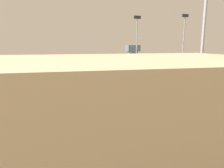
{
  "coord_description": "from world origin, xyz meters",
  "views": [
    {
      "loc": [
        16.67,
        62.11,
        14.52
      ],
      "look_at": [
        3.45,
        1.82,
        2.5
      ],
      "focal_mm": 33.63,
      "sensor_mm": 36.0,
      "label": 1
    }
  ],
  "objects": [
    {
      "name": "light_mast_1",
      "position": [
        -11.32,
        22.55,
        19.68
      ],
      "size": [
        2.8,
        0.7,
        31.53
      ],
      "color": "#9EA0A5",
      "rests_on": "ground_plane"
    },
    {
      "name": "maintenance_shed",
      "position": [
        16.47,
        42.3,
        6.54
      ],
      "size": [
        38.76,
        17.57,
        13.08
      ],
      "primitive_type": "cube",
      "color": "tan",
      "rests_on": "ground_plane"
    },
    {
      "name": "train_on_track_6",
      "position": [
        0.47,
        10.0,
        2.6
      ],
      "size": [
        119.8,
        3.06,
        5.0
      ],
      "color": "silver",
      "rests_on": "ground_plane"
    },
    {
      "name": "train_on_track_1",
      "position": [
        5.07,
        -15.0,
        2.06
      ],
      "size": [
        139.0,
        3.06,
        4.4
      ],
      "color": "#285193",
      "rests_on": "ground_plane"
    },
    {
      "name": "track_bed_3",
      "position": [
        0.0,
        -5.0,
        0.06
      ],
      "size": [
        140.0,
        2.8,
        0.12
      ],
      "primitive_type": "cube",
      "color": "#3D3833",
      "rests_on": "ground_plane"
    },
    {
      "name": "signal_gantry",
      "position": [
        -16.81,
        0.0,
        7.8
      ],
      "size": [
        0.7,
        45.0,
        8.8
      ],
      "color": "#4C4742",
      "rests_on": "ground_plane"
    },
    {
      "name": "light_mast_3",
      "position": [
        -10.77,
        23.62,
        16.53
      ],
      "size": [
        2.8,
        0.7,
        25.74
      ],
      "color": "#9EA0A5",
      "rests_on": "ground_plane"
    },
    {
      "name": "ground_plane",
      "position": [
        0.0,
        0.0,
        0.0
      ],
      "size": [
        400.0,
        400.0,
        0.0
      ],
      "primitive_type": "plane",
      "color": "#756B5B"
    },
    {
      "name": "track_bed_5",
      "position": [
        0.0,
        5.0,
        0.06
      ],
      "size": [
        140.0,
        2.8,
        0.12
      ],
      "primitive_type": "cube",
      "color": "#4C443D",
      "rests_on": "ground_plane"
    },
    {
      "name": "track_bed_4",
      "position": [
        0.0,
        0.0,
        0.06
      ],
      "size": [
        140.0,
        2.8,
        0.12
      ],
      "primitive_type": "cube",
      "color": "#4C443D",
      "rests_on": "ground_plane"
    },
    {
      "name": "track_bed_7",
      "position": [
        0.0,
        15.0,
        0.06
      ],
      "size": [
        140.0,
        2.8,
        0.12
      ],
      "primitive_type": "cube",
      "color": "#4C443D",
      "rests_on": "ground_plane"
    },
    {
      "name": "track_bed_1",
      "position": [
        0.0,
        -15.0,
        0.06
      ],
      "size": [
        140.0,
        2.8,
        0.12
      ],
      "primitive_type": "cube",
      "color": "#4C443D",
      "rests_on": "ground_plane"
    },
    {
      "name": "train_on_track_5",
      "position": [
        11.38,
        5.0,
        2.6
      ],
      "size": [
        95.6,
        3.06,
        5.0
      ],
      "color": "silver",
      "rests_on": "ground_plane"
    },
    {
      "name": "track_bed_8",
      "position": [
        0.0,
        20.0,
        0.06
      ],
      "size": [
        140.0,
        2.8,
        0.12
      ],
      "primitive_type": "cube",
      "color": "#3D3833",
      "rests_on": "ground_plane"
    },
    {
      "name": "control_tower",
      "position": [
        -15.59,
        -37.61,
        7.97
      ],
      "size": [
        6.0,
        6.0,
        13.65
      ],
      "color": "gray",
      "rests_on": "ground_plane"
    },
    {
      "name": "train_on_track_0",
      "position": [
        -15.76,
        -20.0,
        2.59
      ],
      "size": [
        71.4,
        3.06,
        5.0
      ],
      "color": "#B7BABF",
      "rests_on": "ground_plane"
    },
    {
      "name": "track_bed_6",
      "position": [
        0.0,
        10.0,
        0.06
      ],
      "size": [
        140.0,
        2.8,
        0.12
      ],
      "primitive_type": "cube",
      "color": "#3D3833",
      "rests_on": "ground_plane"
    },
    {
      "name": "light_mast_2",
      "position": [
        -12.41,
        -22.46,
        16.42
      ],
      "size": [
        2.8,
        0.7,
        25.53
      ],
      "color": "#9EA0A5",
      "rests_on": "ground_plane"
    },
    {
      "name": "track_bed_2",
      "position": [
        0.0,
        -10.0,
        0.06
      ],
      "size": [
        140.0,
        2.8,
        0.12
      ],
      "primitive_type": "cube",
      "color": "#4C443D",
      "rests_on": "ground_plane"
    },
    {
      "name": "track_bed_0",
      "position": [
        0.0,
        -20.0,
        0.06
      ],
      "size": [
        140.0,
        2.8,
        0.12
      ],
      "primitive_type": "cube",
      "color": "#3D3833",
      "rests_on": "ground_plane"
    },
    {
      "name": "light_mast_0",
      "position": [
        -33.87,
        -22.37,
        17.07
      ],
      "size": [
        2.8,
        0.7,
        26.72
      ],
      "color": "#9EA0A5",
      "rests_on": "ground_plane"
    }
  ]
}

